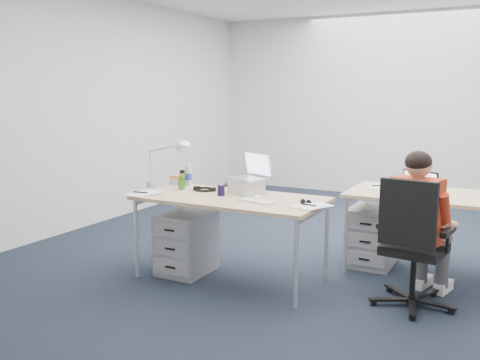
% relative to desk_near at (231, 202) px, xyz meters
% --- Properties ---
extents(floor, '(7.00, 7.00, 0.00)m').
position_rel_desk_near_xyz_m(floor, '(0.56, 0.92, -0.68)').
color(floor, black).
rests_on(floor, ground).
extents(room, '(6.02, 7.02, 2.80)m').
position_rel_desk_near_xyz_m(room, '(0.56, 0.92, 1.03)').
color(room, beige).
rests_on(room, ground).
extents(desk_near, '(1.60, 0.80, 0.73)m').
position_rel_desk_near_xyz_m(desk_near, '(0.00, 0.00, 0.00)').
color(desk_near, tan).
rests_on(desk_near, ground).
extents(desk_far, '(1.60, 0.80, 0.73)m').
position_rel_desk_near_xyz_m(desk_far, '(1.59, 0.95, 0.00)').
color(desk_far, tan).
rests_on(desk_far, ground).
extents(office_chair, '(0.71, 0.71, 1.00)m').
position_rel_desk_near_xyz_m(office_chair, '(1.51, 0.10, -0.40)').
color(office_chair, black).
rests_on(office_chair, ground).
extents(seated_person, '(0.45, 0.69, 1.18)m').
position_rel_desk_near_xyz_m(seated_person, '(1.54, 0.26, -0.09)').
color(seated_person, '#AA2F18').
rests_on(seated_person, ground).
extents(drawer_pedestal_near, '(0.40, 0.50, 0.55)m').
position_rel_desk_near_xyz_m(drawer_pedestal_near, '(-0.43, -0.03, -0.41)').
color(drawer_pedestal_near, gray).
rests_on(drawer_pedestal_near, ground).
extents(drawer_pedestal_far, '(0.40, 0.50, 0.55)m').
position_rel_desk_near_xyz_m(drawer_pedestal_far, '(0.99, 0.97, -0.41)').
color(drawer_pedestal_far, gray).
rests_on(drawer_pedestal_far, ground).
extents(silver_laptop, '(0.41, 0.37, 0.35)m').
position_rel_desk_near_xyz_m(silver_laptop, '(0.05, 0.21, 0.22)').
color(silver_laptop, silver).
rests_on(silver_laptop, desk_near).
extents(wireless_keyboard, '(0.34, 0.19, 0.02)m').
position_rel_desk_near_xyz_m(wireless_keyboard, '(0.30, -0.09, 0.05)').
color(wireless_keyboard, white).
rests_on(wireless_keyboard, desk_near).
extents(computer_mouse, '(0.06, 0.10, 0.04)m').
position_rel_desk_near_xyz_m(computer_mouse, '(0.25, 0.01, 0.06)').
color(computer_mouse, white).
rests_on(computer_mouse, desk_near).
extents(headphones, '(0.24, 0.20, 0.04)m').
position_rel_desk_near_xyz_m(headphones, '(-0.35, 0.14, 0.07)').
color(headphones, black).
rests_on(headphones, desk_near).
extents(can_koozie, '(0.07, 0.07, 0.11)m').
position_rel_desk_near_xyz_m(can_koozie, '(-0.10, 0.02, 0.10)').
color(can_koozie, '#151238').
rests_on(can_koozie, desk_near).
extents(water_bottle, '(0.07, 0.07, 0.22)m').
position_rel_desk_near_xyz_m(water_bottle, '(-0.63, 0.31, 0.15)').
color(water_bottle, silver).
rests_on(water_bottle, desk_near).
extents(bear_figurine, '(0.10, 0.08, 0.15)m').
position_rel_desk_near_xyz_m(bear_figurine, '(-0.57, 0.10, 0.12)').
color(bear_figurine, '#276F1D').
rests_on(bear_figurine, desk_near).
extents(book_stack, '(0.21, 0.18, 0.08)m').
position_rel_desk_near_xyz_m(book_stack, '(-0.75, 0.35, 0.09)').
color(book_stack, silver).
rests_on(book_stack, desk_near).
extents(cordless_phone, '(0.05, 0.03, 0.16)m').
position_rel_desk_near_xyz_m(cordless_phone, '(-0.64, 0.23, 0.13)').
color(cordless_phone, black).
rests_on(cordless_phone, desk_near).
extents(papers_left, '(0.25, 0.33, 0.01)m').
position_rel_desk_near_xyz_m(papers_left, '(-0.74, -0.26, 0.05)').
color(papers_left, '#E5E584').
rests_on(papers_left, desk_near).
extents(papers_right, '(0.30, 0.34, 0.01)m').
position_rel_desk_near_xyz_m(papers_right, '(0.75, -0.06, 0.05)').
color(papers_right, '#E5E584').
rests_on(papers_right, desk_near).
extents(sunglasses, '(0.11, 0.07, 0.02)m').
position_rel_desk_near_xyz_m(sunglasses, '(0.67, 0.03, 0.06)').
color(sunglasses, black).
rests_on(sunglasses, desk_near).
extents(desk_lamp, '(0.44, 0.22, 0.48)m').
position_rel_desk_near_xyz_m(desk_lamp, '(-0.75, 0.07, 0.28)').
color(desk_lamp, silver).
rests_on(desk_lamp, desk_near).
extents(dark_laptop, '(0.42, 0.41, 0.24)m').
position_rel_desk_near_xyz_m(dark_laptop, '(1.39, 0.69, 0.17)').
color(dark_laptop, black).
rests_on(dark_laptop, desk_far).
extents(far_papers, '(0.24, 0.32, 0.01)m').
position_rel_desk_near_xyz_m(far_papers, '(1.04, 1.05, 0.05)').
color(far_papers, white).
rests_on(far_papers, desk_far).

